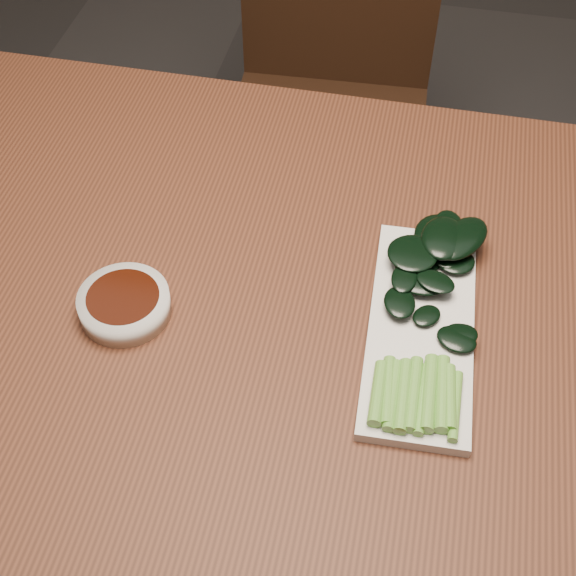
{
  "coord_description": "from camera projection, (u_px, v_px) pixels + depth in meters",
  "views": [
    {
      "loc": [
        0.1,
        -0.59,
        1.48
      ],
      "look_at": [
        -0.02,
        0.0,
        0.76
      ],
      "focal_mm": 50.0,
      "sensor_mm": 36.0,
      "label": 1
    }
  ],
  "objects": [
    {
      "name": "ground",
      "position": [
        300.0,
        550.0,
        1.52
      ],
      "size": [
        6.0,
        6.0,
        0.0
      ],
      "primitive_type": "plane",
      "color": "#2C2A2A",
      "rests_on": "ground"
    },
    {
      "name": "chair_far",
      "position": [
        330.0,
        93.0,
        1.64
      ],
      "size": [
        0.42,
        0.42,
        0.89
      ],
      "rotation": [
        0.0,
        0.0,
        0.05
      ],
      "color": "black",
      "rests_on": "ground"
    },
    {
      "name": "table",
      "position": [
        306.0,
        335.0,
        1.0
      ],
      "size": [
        1.4,
        0.8,
        0.75
      ],
      "color": "#4A2415",
      "rests_on": "ground"
    },
    {
      "name": "sauce_bowl",
      "position": [
        124.0,
        304.0,
        0.92
      ],
      "size": [
        0.11,
        0.11,
        0.03
      ],
      "color": "silver",
      "rests_on": "table"
    },
    {
      "name": "gai_lan",
      "position": [
        433.0,
        286.0,
        0.92
      ],
      "size": [
        0.14,
        0.32,
        0.03
      ],
      "color": "#63A237",
      "rests_on": "serving_plate"
    },
    {
      "name": "serving_plate",
      "position": [
        421.0,
        329.0,
        0.91
      ],
      "size": [
        0.13,
        0.31,
        0.01
      ],
      "rotation": [
        0.0,
        0.0,
        0.04
      ],
      "color": "silver",
      "rests_on": "table"
    }
  ]
}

